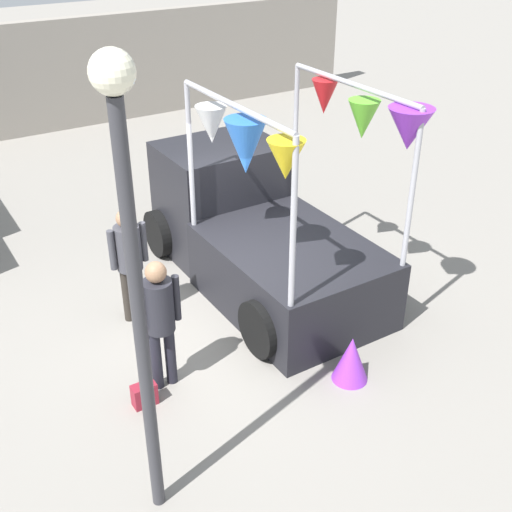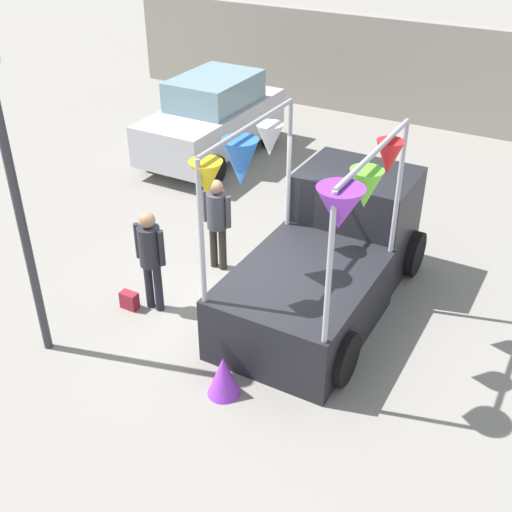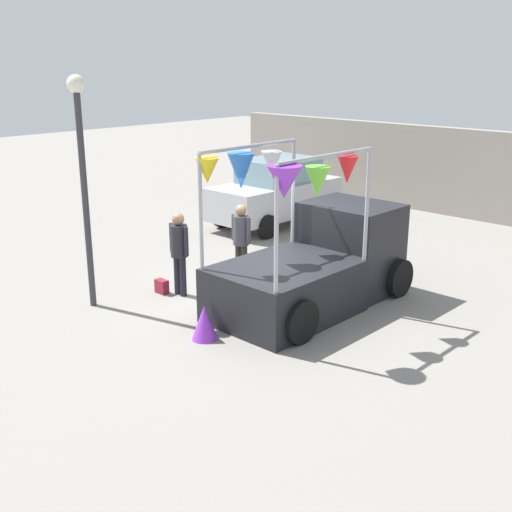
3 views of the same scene
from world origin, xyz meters
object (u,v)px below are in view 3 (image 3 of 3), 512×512
object	(u,v)px
vendor_truck	(319,259)
parked_car	(276,192)
folded_kite_bundle_violet	(204,323)
person_vendor	(241,235)
person_customer	(179,246)
handbag	(162,286)
street_lamp	(82,162)

from	to	relation	value
vendor_truck	parked_car	bearing A→B (deg)	139.70
folded_kite_bundle_violet	vendor_truck	bearing A→B (deg)	83.64
person_vendor	folded_kite_bundle_violet	distance (m)	3.17
person_vendor	person_customer	bearing A→B (deg)	-99.13
parked_car	handbag	xyz separation A→B (m)	(2.10, -5.79, -0.80)
person_customer	handbag	distance (m)	0.97
parked_car	street_lamp	bearing A→B (deg)	-76.79
person_customer	handbag	xyz separation A→B (m)	(-0.35, -0.20, -0.88)
street_lamp	folded_kite_bundle_violet	world-z (taller)	street_lamp
vendor_truck	handbag	world-z (taller)	vendor_truck
vendor_truck	handbag	distance (m)	3.24
vendor_truck	handbag	bearing A→B (deg)	-145.09
handbag	person_vendor	bearing A→B (deg)	70.76
vendor_truck	parked_car	size ratio (longest dim) A/B	1.04
folded_kite_bundle_violet	person_vendor	bearing A→B (deg)	123.28
vendor_truck	handbag	xyz separation A→B (m)	(-2.59, -1.81, -0.73)
person_vendor	handbag	bearing A→B (deg)	-109.24
handbag	folded_kite_bundle_violet	world-z (taller)	folded_kite_bundle_violet
vendor_truck	person_customer	xyz separation A→B (m)	(-2.24, -1.61, 0.15)
person_vendor	folded_kite_bundle_violet	size ratio (longest dim) A/B	2.75
folded_kite_bundle_violet	handbag	bearing A→B (deg)	158.56
vendor_truck	handbag	size ratio (longest dim) A/B	14.81
person_customer	folded_kite_bundle_violet	xyz separation A→B (m)	(1.94, -1.10, -0.72)
vendor_truck	street_lamp	world-z (taller)	street_lamp
parked_car	person_customer	size ratio (longest dim) A/B	2.37
vendor_truck	folded_kite_bundle_violet	size ratio (longest dim) A/B	6.91
parked_car	street_lamp	xyz separation A→B (m)	(1.67, -7.11, 1.82)
vendor_truck	person_customer	distance (m)	2.76
handbag	folded_kite_bundle_violet	size ratio (longest dim) A/B	0.47
handbag	street_lamp	distance (m)	2.97
person_vendor	vendor_truck	bearing A→B (deg)	3.37
folded_kite_bundle_violet	street_lamp	bearing A→B (deg)	-171.04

